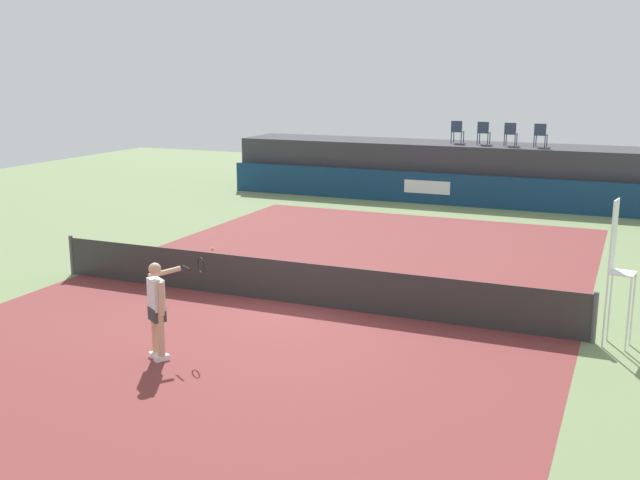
{
  "coord_description": "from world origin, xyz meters",
  "views": [
    {
      "loc": [
        6.7,
        -14.29,
        5.03
      ],
      "look_at": [
        -0.26,
        2.0,
        1.0
      ],
      "focal_mm": 41.93,
      "sensor_mm": 36.0,
      "label": 1
    }
  ],
  "objects_px": {
    "net_post_near": "(72,255)",
    "tennis_player": "(158,307)",
    "spectator_chair_far_left": "(457,131)",
    "spectator_chair_left": "(484,132)",
    "net_post_far": "(594,318)",
    "umpire_chair": "(617,263)",
    "spectator_chair_right": "(541,134)",
    "tennis_ball": "(212,249)",
    "spectator_chair_center": "(511,133)"
  },
  "relations": [
    {
      "from": "net_post_near",
      "to": "tennis_player",
      "type": "xyz_separation_m",
      "value": [
        5.33,
        -3.85,
        0.46
      ]
    },
    {
      "from": "spectator_chair_far_left",
      "to": "net_post_near",
      "type": "relative_size",
      "value": 0.89
    },
    {
      "from": "tennis_player",
      "to": "spectator_chair_left",
      "type": "bearing_deg",
      "value": 84.23
    },
    {
      "from": "net_post_far",
      "to": "net_post_near",
      "type": "bearing_deg",
      "value": 180.0
    },
    {
      "from": "net_post_near",
      "to": "spectator_chair_left",
      "type": "bearing_deg",
      "value": 64.41
    },
    {
      "from": "spectator_chair_left",
      "to": "umpire_chair",
      "type": "xyz_separation_m",
      "value": [
        5.45,
        -15.14,
        -1.11
      ]
    },
    {
      "from": "spectator_chair_right",
      "to": "tennis_ball",
      "type": "xyz_separation_m",
      "value": [
        -7.55,
        -11.32,
        -2.66
      ]
    },
    {
      "from": "spectator_chair_left",
      "to": "net_post_far",
      "type": "distance_m",
      "value": 16.15
    },
    {
      "from": "net_post_near",
      "to": "net_post_far",
      "type": "xyz_separation_m",
      "value": [
        12.4,
        0.0,
        0.0
      ]
    },
    {
      "from": "net_post_near",
      "to": "net_post_far",
      "type": "distance_m",
      "value": 12.4
    },
    {
      "from": "net_post_far",
      "to": "spectator_chair_right",
      "type": "bearing_deg",
      "value": 101.23
    },
    {
      "from": "spectator_chair_far_left",
      "to": "umpire_chair",
      "type": "bearing_deg",
      "value": -66.89
    },
    {
      "from": "tennis_ball",
      "to": "umpire_chair",
      "type": "bearing_deg",
      "value": -18.46
    },
    {
      "from": "spectator_chair_far_left",
      "to": "tennis_player",
      "type": "relative_size",
      "value": 0.5
    },
    {
      "from": "umpire_chair",
      "to": "net_post_far",
      "type": "distance_m",
      "value": 1.13
    },
    {
      "from": "net_post_far",
      "to": "tennis_player",
      "type": "height_order",
      "value": "tennis_player"
    },
    {
      "from": "tennis_player",
      "to": "net_post_near",
      "type": "bearing_deg",
      "value": 144.15
    },
    {
      "from": "spectator_chair_right",
      "to": "net_post_far",
      "type": "xyz_separation_m",
      "value": [
        2.97,
        -14.96,
        -2.19
      ]
    },
    {
      "from": "tennis_ball",
      "to": "tennis_player",
      "type": "bearing_deg",
      "value": -65.21
    },
    {
      "from": "spectator_chair_center",
      "to": "net_post_near",
      "type": "bearing_deg",
      "value": -119.01
    },
    {
      "from": "net_post_far",
      "to": "tennis_ball",
      "type": "height_order",
      "value": "net_post_far"
    },
    {
      "from": "spectator_chair_center",
      "to": "umpire_chair",
      "type": "height_order",
      "value": "spectator_chair_center"
    },
    {
      "from": "spectator_chair_right",
      "to": "tennis_ball",
      "type": "relative_size",
      "value": 13.06
    },
    {
      "from": "spectator_chair_right",
      "to": "net_post_far",
      "type": "relative_size",
      "value": 0.89
    },
    {
      "from": "net_post_near",
      "to": "tennis_ball",
      "type": "height_order",
      "value": "net_post_near"
    },
    {
      "from": "spectator_chair_far_left",
      "to": "net_post_far",
      "type": "height_order",
      "value": "spectator_chair_far_left"
    },
    {
      "from": "spectator_chair_left",
      "to": "tennis_ball",
      "type": "xyz_separation_m",
      "value": [
        -5.38,
        -11.52,
        -2.66
      ]
    },
    {
      "from": "spectator_chair_left",
      "to": "net_post_near",
      "type": "height_order",
      "value": "spectator_chair_left"
    },
    {
      "from": "spectator_chair_far_left",
      "to": "spectator_chair_center",
      "type": "bearing_deg",
      "value": -7.81
    },
    {
      "from": "net_post_near",
      "to": "net_post_far",
      "type": "height_order",
      "value": "same"
    },
    {
      "from": "spectator_chair_far_left",
      "to": "net_post_far",
      "type": "xyz_separation_m",
      "value": [
        6.21,
        -15.29,
        -2.19
      ]
    },
    {
      "from": "spectator_chair_right",
      "to": "tennis_player",
      "type": "distance_m",
      "value": 19.33
    },
    {
      "from": "spectator_chair_left",
      "to": "umpire_chair",
      "type": "distance_m",
      "value": 16.12
    },
    {
      "from": "net_post_near",
      "to": "tennis_player",
      "type": "distance_m",
      "value": 6.6
    },
    {
      "from": "umpire_chair",
      "to": "spectator_chair_far_left",
      "type": "bearing_deg",
      "value": 113.11
    },
    {
      "from": "spectator_chair_left",
      "to": "net_post_near",
      "type": "bearing_deg",
      "value": -115.59
    },
    {
      "from": "spectator_chair_far_left",
      "to": "net_post_far",
      "type": "distance_m",
      "value": 16.65
    },
    {
      "from": "net_post_far",
      "to": "umpire_chair",
      "type": "bearing_deg",
      "value": 3.32
    },
    {
      "from": "spectator_chair_right",
      "to": "net_post_near",
      "type": "height_order",
      "value": "spectator_chair_right"
    },
    {
      "from": "umpire_chair",
      "to": "tennis_player",
      "type": "height_order",
      "value": "umpire_chair"
    },
    {
      "from": "spectator_chair_far_left",
      "to": "spectator_chair_left",
      "type": "xyz_separation_m",
      "value": [
        1.07,
        -0.14,
        0.0
      ]
    },
    {
      "from": "spectator_chair_far_left",
      "to": "spectator_chair_left",
      "type": "distance_m",
      "value": 1.08
    },
    {
      "from": "umpire_chair",
      "to": "net_post_near",
      "type": "height_order",
      "value": "umpire_chair"
    },
    {
      "from": "spectator_chair_far_left",
      "to": "tennis_ball",
      "type": "height_order",
      "value": "spectator_chair_far_left"
    },
    {
      "from": "spectator_chair_left",
      "to": "net_post_far",
      "type": "bearing_deg",
      "value": -71.25
    },
    {
      "from": "umpire_chair",
      "to": "spectator_chair_right",
      "type": "bearing_deg",
      "value": 102.35
    },
    {
      "from": "spectator_chair_left",
      "to": "tennis_player",
      "type": "distance_m",
      "value": 19.18
    },
    {
      "from": "umpire_chair",
      "to": "net_post_far",
      "type": "bearing_deg",
      "value": -176.68
    },
    {
      "from": "net_post_near",
      "to": "tennis_player",
      "type": "height_order",
      "value": "tennis_player"
    },
    {
      "from": "spectator_chair_left",
      "to": "tennis_ball",
      "type": "distance_m",
      "value": 12.99
    }
  ]
}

